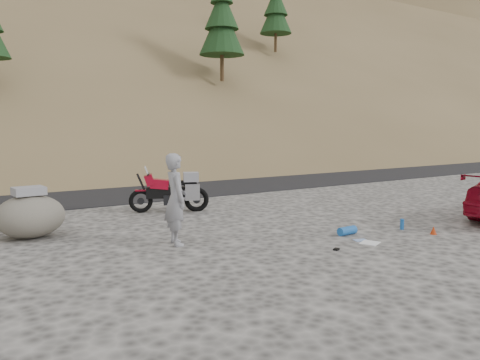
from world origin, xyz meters
name	(u,v)px	position (x,y,z in m)	size (l,w,h in m)	color
ground	(249,236)	(0.00, 0.00, 0.00)	(140.00, 140.00, 0.00)	#3E3C39
road	(121,190)	(0.00, 9.00, 0.00)	(120.00, 7.00, 0.05)	black
hillside	(8,33)	(-0.05, 40.88, 11.08)	(120.00, 73.00, 46.72)	brown
motorcycle	(173,192)	(-0.23, 3.63, 0.58)	(2.15, 1.15, 1.35)	black
man	(176,244)	(-1.71, 0.15, 0.00)	(0.69, 0.45, 1.90)	gray
boulder	(30,216)	(-4.18, 2.40, 0.49)	(1.56, 1.36, 1.13)	#555049
gear_white_cloth	(370,243)	(1.77, -1.94, 0.01)	(0.39, 0.35, 0.01)	white
gear_blue_mat	(347,231)	(1.92, -1.13, 0.10)	(0.19, 0.19, 0.48)	#1C59A8
gear_bottle	(402,224)	(3.43, -1.42, 0.13)	(0.09, 0.09, 0.25)	#1C59A8
gear_funnel	(433,230)	(3.61, -2.14, 0.09)	(0.15, 0.15, 0.19)	#AD2E0B
gear_glove_a	(336,249)	(0.78, -1.97, 0.02)	(0.13, 0.09, 0.04)	black
gear_blue_cloth	(361,240)	(1.78, -1.67, 0.01)	(0.29, 0.21, 0.01)	#839CCB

